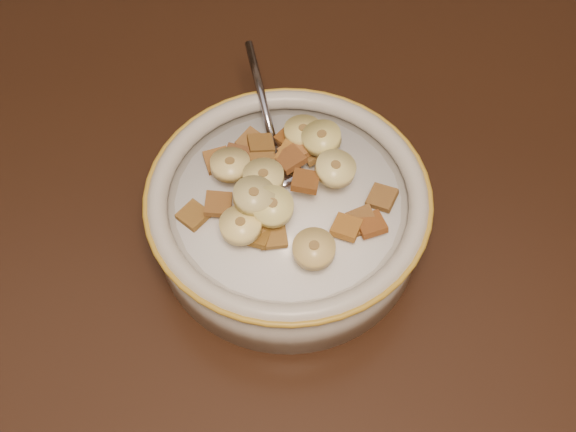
{
  "coord_description": "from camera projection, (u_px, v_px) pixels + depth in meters",
  "views": [
    {
      "loc": [
        0.13,
        -0.38,
        1.27
      ],
      "look_at": [
        0.14,
        -0.06,
        0.78
      ],
      "focal_mm": 45.0,
      "sensor_mm": 36.0,
      "label": 1
    }
  ],
  "objects": [
    {
      "name": "cereal_square_15",
      "position": [
        237.0,
        157.0,
        0.58
      ],
      "size": [
        0.02,
        0.03,
        0.01
      ],
      "primitive_type": "cube",
      "rotation": [
        0.02,
        -0.08,
        1.29
      ],
      "color": "brown",
      "rests_on": "milk"
    },
    {
      "name": "spoon",
      "position": [
        279.0,
        164.0,
        0.58
      ],
      "size": [
        0.05,
        0.06,
        0.01
      ],
      "primitive_type": "ellipsoid",
      "rotation": [
        0.0,
        0.0,
        3.34
      ],
      "color": "#9396AB",
      "rests_on": "cereal_bowl"
    },
    {
      "name": "banana_slice_0",
      "position": [
        303.0,
        132.0,
        0.58
      ],
      "size": [
        0.04,
        0.04,
        0.01
      ],
      "primitive_type": "cylinder",
      "rotation": [
        0.05,
        0.07,
        2.37
      ],
      "color": "#EDE37C",
      "rests_on": "milk"
    },
    {
      "name": "table",
      "position": [
        138.0,
        197.0,
        0.66
      ],
      "size": [
        1.42,
        0.92,
        0.04
      ],
      "primitive_type": "cube",
      "rotation": [
        0.0,
        0.0,
        0.02
      ],
      "color": "black",
      "rests_on": "floor"
    },
    {
      "name": "cereal_square_10",
      "position": [
        193.0,
        215.0,
        0.55
      ],
      "size": [
        0.03,
        0.03,
        0.01
      ],
      "primitive_type": "cube",
      "rotation": [
        -0.05,
        0.03,
        2.4
      ],
      "color": "olive",
      "rests_on": "milk"
    },
    {
      "name": "cereal_square_6",
      "position": [
        290.0,
        159.0,
        0.57
      ],
      "size": [
        0.03,
        0.03,
        0.01
      ],
      "primitive_type": "cube",
      "rotation": [
        -0.16,
        0.12,
        2.1
      ],
      "color": "brown",
      "rests_on": "milk"
    },
    {
      "name": "banana_slice_2",
      "position": [
        322.0,
        138.0,
        0.57
      ],
      "size": [
        0.04,
        0.04,
        0.02
      ],
      "primitive_type": "cylinder",
      "rotation": [
        -0.12,
        0.1,
        2.1
      ],
      "color": "#D7C66B",
      "rests_on": "milk"
    },
    {
      "name": "cereal_square_9",
      "position": [
        382.0,
        198.0,
        0.56
      ],
      "size": [
        0.03,
        0.03,
        0.01
      ],
      "primitive_type": "cube",
      "rotation": [
        -0.13,
        0.16,
        2.64
      ],
      "color": "olive",
      "rests_on": "milk"
    },
    {
      "name": "cereal_square_11",
      "position": [
        305.0,
        181.0,
        0.55
      ],
      "size": [
        0.02,
        0.02,
        0.01
      ],
      "primitive_type": "cube",
      "rotation": [
        0.07,
        0.15,
        1.38
      ],
      "color": "brown",
      "rests_on": "milk"
    },
    {
      "name": "cereal_square_18",
      "position": [
        346.0,
        227.0,
        0.54
      ],
      "size": [
        0.03,
        0.03,
        0.01
      ],
      "primitive_type": "cube",
      "rotation": [
        0.11,
        0.04,
        2.73
      ],
      "color": "#9C6222",
      "rests_on": "milk"
    },
    {
      "name": "cereal_square_3",
      "position": [
        362.0,
        221.0,
        0.55
      ],
      "size": [
        0.03,
        0.03,
        0.01
      ],
      "primitive_type": "cube",
      "rotation": [
        0.19,
        -0.17,
        0.32
      ],
      "color": "brown",
      "rests_on": "milk"
    },
    {
      "name": "cereal_square_17",
      "position": [
        263.0,
        164.0,
        0.56
      ],
      "size": [
        0.02,
        0.02,
        0.01
      ],
      "primitive_type": "cube",
      "rotation": [
        0.04,
        0.05,
        1.63
      ],
      "color": "brown",
      "rests_on": "milk"
    },
    {
      "name": "cereal_square_8",
      "position": [
        315.0,
        151.0,
        0.58
      ],
      "size": [
        0.03,
        0.03,
        0.01
      ],
      "primitive_type": "cube",
      "rotation": [
        -0.24,
        0.14,
        1.93
      ],
      "color": "olive",
      "rests_on": "milk"
    },
    {
      "name": "cereal_square_1",
      "position": [
        261.0,
        144.0,
        0.58
      ],
      "size": [
        0.02,
        0.02,
        0.01
      ],
      "primitive_type": "cube",
      "rotation": [
        -0.12,
        0.14,
        0.14
      ],
      "color": "brown",
      "rests_on": "milk"
    },
    {
      "name": "banana_slice_3",
      "position": [
        230.0,
        165.0,
        0.56
      ],
      "size": [
        0.04,
        0.04,
        0.01
      ],
      "primitive_type": "cylinder",
      "rotation": [
        0.09,
        0.1,
        2.24
      ],
      "color": "#FFE488",
      "rests_on": "milk"
    },
    {
      "name": "cereal_bowl",
      "position": [
        288.0,
        219.0,
        0.59
      ],
      "size": [
        0.21,
        0.21,
        0.05
      ],
      "primitive_type": "cylinder",
      "color": "#B5AB9B",
      "rests_on": "table"
    },
    {
      "name": "banana_slice_5",
      "position": [
        314.0,
        249.0,
        0.51
      ],
      "size": [
        0.04,
        0.04,
        0.01
      ],
      "primitive_type": "cylinder",
      "rotation": [
        -0.04,
        -0.03,
        2.23
      ],
      "color": "tan",
      "rests_on": "milk"
    },
    {
      "name": "banana_slice_4",
      "position": [
        241.0,
        225.0,
        0.53
      ],
      "size": [
        0.04,
        0.04,
        0.01
      ],
      "primitive_type": "cylinder",
      "rotation": [
        -0.06,
        0.03,
        1.42
      ],
      "color": "#FEE88A",
      "rests_on": "milk"
    },
    {
      "name": "banana_slice_1",
      "position": [
        273.0,
        207.0,
        0.53
      ],
      "size": [
        0.04,
        0.04,
        0.02
      ],
      "primitive_type": "cylinder",
      "rotation": [
        -0.09,
        -0.12,
        2.12
      ],
      "color": "#EBE08A",
      "rests_on": "milk"
    },
    {
      "name": "cereal_square_5",
      "position": [
        218.0,
        161.0,
        0.58
      ],
      "size": [
        0.03,
        0.03,
        0.01
      ],
      "primitive_type": "cube",
      "rotation": [
        0.17,
        -0.01,
        0.29
      ],
      "color": "brown",
      "rests_on": "milk"
    },
    {
      "name": "cereal_square_4",
      "position": [
        257.0,
        234.0,
        0.53
      ],
      "size": [
        0.03,
        0.03,
        0.01
      ],
      "primitive_type": "cube",
      "rotation": [
        0.0,
        0.01,
        2.82
      ],
      "color": "brown",
      "rests_on": "milk"
    },
    {
      "name": "cereal_square_19",
      "position": [
        218.0,
        204.0,
        0.55
      ],
      "size": [
        0.02,
        0.02,
        0.01
      ],
      "primitive_type": "cube",
      "rotation": [
        -0.05,
        -0.07,
        3.07
      ],
      "color": "brown",
      "rests_on": "milk"
    },
    {
      "name": "milk",
      "position": [
        288.0,
        201.0,
        0.57
      ],
      "size": [
        0.18,
        0.18,
        0.0
      ],
      "primitive_type": "cylinder",
      "color": "white",
      "rests_on": "cereal_bowl"
    },
    {
      "name": "cereal_square_2",
      "position": [
        273.0,
        235.0,
        0.53
      ],
      "size": [
        0.02,
        0.02,
        0.01
      ],
      "primitive_type": "cube",
      "rotation": [
        0.19,
        0.1,
        0.15
      ],
      "color": "olive",
      "rests_on": "milk"
    },
    {
      "name": "banana_slice_8",
      "position": [
        254.0,
        196.0,
        0.53
      ],
      "size": [
        0.04,
        0.04,
        0.01
      ],
      "primitive_type": "cylinder",
      "rotation": [
        0.06,
        0.05,
        0.77
      ],
      "color": "#C7C080",
      "rests_on": "milk"
    },
    {
      "name": "cereal_square_12",
      "position": [
        252.0,
        142.0,
        0.59
      ],
      "size": [
        0.03,
        0.03,
        0.01
      ],
      "primitive_type": "cube",
      "rotation": [
        -0.13,
        -0.15,
        2.46
      ],
      "color": "brown",
      "rests_on": "milk"
    },
    {
      "name": "banana_slice_6",
      "position": [
        263.0,
        177.0,
        0.54
      ],
      "size": [
        0.04,
        0.04,
        0.01
      ],
      "primitive_type": "cylinder",
      "rotation": [
        0.06,
        0.03,
        2.84
      ],
      "color": "#E0CA87",
      "rests_on": "milk"
    },
    {
      "name": "cereal_square_13",
      "position": [
        291.0,
        138.0,
        0.59
      ],
      "size": [
        0.03,
        0.03,
        0.01
      ],
      "primitive_type": "cube",
      "rotation": [
        -0.11,
        0.02,
        2.36
      ],
      "color": "brown",
      "rests_on": "milk"
    },
    {
      "name": "banana_slice_7",
      "position": [
        335.0,
        168.0,
        0.55
      ],
      "size": [
        0.04,
        0.04,
        0.01
      ],
      "primitive_type": "cylinder",
      "rotation": [
        0.12,
        -0.05,
        1.73
      ],
      "color": "#F9E78B",
      "rests_on": "milk"
    },
    {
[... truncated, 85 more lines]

